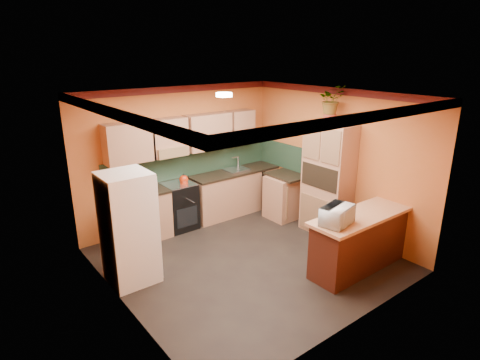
{
  "coord_description": "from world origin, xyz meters",
  "views": [
    {
      "loc": [
        -3.74,
        -4.63,
        3.33
      ],
      "look_at": [
        0.2,
        0.45,
        1.24
      ],
      "focal_mm": 30.0,
      "sensor_mm": 36.0,
      "label": 1
    }
  ],
  "objects_px": {
    "stove": "(179,206)",
    "fridge": "(129,228)",
    "pantry": "(328,180)",
    "microwave": "(337,215)",
    "base_cabinets_back": "(206,200)",
    "breakfast_bar": "(360,243)"
  },
  "relations": [
    {
      "from": "breakfast_bar",
      "to": "pantry",
      "type": "bearing_deg",
      "value": 63.96
    },
    {
      "from": "fridge",
      "to": "stove",
      "type": "bearing_deg",
      "value": 38.75
    },
    {
      "from": "microwave",
      "to": "pantry",
      "type": "bearing_deg",
      "value": 32.05
    },
    {
      "from": "base_cabinets_back",
      "to": "stove",
      "type": "relative_size",
      "value": 4.01
    },
    {
      "from": "pantry",
      "to": "microwave",
      "type": "relative_size",
      "value": 4.17
    },
    {
      "from": "breakfast_bar",
      "to": "stove",
      "type": "bearing_deg",
      "value": 115.91
    },
    {
      "from": "fridge",
      "to": "breakfast_bar",
      "type": "bearing_deg",
      "value": -32.0
    },
    {
      "from": "fridge",
      "to": "microwave",
      "type": "relative_size",
      "value": 3.37
    },
    {
      "from": "base_cabinets_back",
      "to": "pantry",
      "type": "distance_m",
      "value": 2.45
    },
    {
      "from": "fridge",
      "to": "pantry",
      "type": "relative_size",
      "value": 0.81
    },
    {
      "from": "base_cabinets_back",
      "to": "fridge",
      "type": "distance_m",
      "value": 2.48
    },
    {
      "from": "pantry",
      "to": "breakfast_bar",
      "type": "relative_size",
      "value": 1.17
    },
    {
      "from": "fridge",
      "to": "pantry",
      "type": "height_order",
      "value": "pantry"
    },
    {
      "from": "microwave",
      "to": "stove",
      "type": "bearing_deg",
      "value": 92.92
    },
    {
      "from": "stove",
      "to": "fridge",
      "type": "xyz_separation_m",
      "value": [
        -1.51,
        -1.21,
        0.39
      ]
    },
    {
      "from": "stove",
      "to": "pantry",
      "type": "distance_m",
      "value": 2.87
    },
    {
      "from": "breakfast_bar",
      "to": "microwave",
      "type": "relative_size",
      "value": 3.57
    },
    {
      "from": "stove",
      "to": "microwave",
      "type": "relative_size",
      "value": 1.81
    },
    {
      "from": "pantry",
      "to": "base_cabinets_back",
      "type": "bearing_deg",
      "value": 128.22
    },
    {
      "from": "breakfast_bar",
      "to": "microwave",
      "type": "xyz_separation_m",
      "value": [
        -0.63,
        0.0,
        0.63
      ]
    },
    {
      "from": "base_cabinets_back",
      "to": "microwave",
      "type": "height_order",
      "value": "microwave"
    },
    {
      "from": "pantry",
      "to": "breakfast_bar",
      "type": "height_order",
      "value": "pantry"
    }
  ]
}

